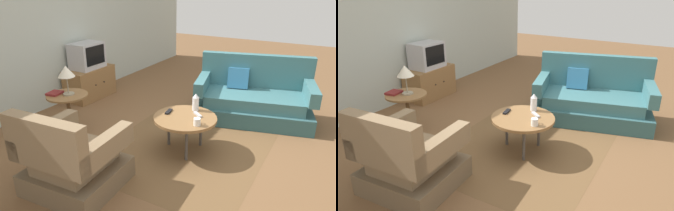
{
  "view_description": "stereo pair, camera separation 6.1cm",
  "coord_description": "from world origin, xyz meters",
  "views": [
    {
      "loc": [
        -3.26,
        -1.65,
        2.02
      ],
      "look_at": [
        -0.12,
        0.15,
        0.55
      ],
      "focal_mm": 33.5,
      "sensor_mm": 36.0,
      "label": 1
    },
    {
      "loc": [
        -3.23,
        -1.7,
        2.02
      ],
      "look_at": [
        -0.12,
        0.15,
        0.55
      ],
      "focal_mm": 33.5,
      "sensor_mm": 36.0,
      "label": 2
    }
  ],
  "objects": [
    {
      "name": "ground_plane",
      "position": [
        0.0,
        0.0,
        0.0
      ],
      "size": [
        16.0,
        16.0,
        0.0
      ],
      "primitive_type": "plane",
      "color": "brown"
    },
    {
      "name": "back_wall",
      "position": [
        0.0,
        2.59,
        1.35
      ],
      "size": [
        9.0,
        0.12,
        2.7
      ],
      "primitive_type": "cube",
      "color": "#B2BCB2",
      "rests_on": "ground"
    },
    {
      "name": "area_rug",
      "position": [
        -0.13,
        -0.1,
        0.0
      ],
      "size": [
        2.16,
        1.91,
        0.0
      ],
      "primitive_type": "cube",
      "color": "brown",
      "rests_on": "ground"
    },
    {
      "name": "armchair",
      "position": [
        -1.4,
        0.53,
        0.31
      ],
      "size": [
        0.91,
        0.93,
        0.91
      ],
      "rotation": [
        0.0,
        0.0,
        -1.5
      ],
      "color": "brown",
      "rests_on": "ground"
    },
    {
      "name": "couch",
      "position": [
        1.28,
        -0.55,
        0.3
      ],
      "size": [
        1.26,
        1.86,
        0.94
      ],
      "rotation": [
        0.0,
        0.0,
        1.82
      ],
      "color": "#325C60",
      "rests_on": "ground"
    },
    {
      "name": "coffee_table",
      "position": [
        -0.13,
        -0.1,
        0.42
      ],
      "size": [
        0.78,
        0.78,
        0.46
      ],
      "color": "olive",
      "rests_on": "ground"
    },
    {
      "name": "side_table",
      "position": [
        -0.5,
        1.51,
        0.42
      ],
      "size": [
        0.55,
        0.55,
        0.57
      ],
      "color": "olive",
      "rests_on": "ground"
    },
    {
      "name": "tv_stand",
      "position": [
        0.73,
        2.26,
        0.28
      ],
      "size": [
        0.9,
        0.48,
        0.55
      ],
      "color": "olive",
      "rests_on": "ground"
    },
    {
      "name": "television",
      "position": [
        0.73,
        2.27,
        0.77
      ],
      "size": [
        0.56,
        0.4,
        0.45
      ],
      "color": "#B7B7BC",
      "rests_on": "tv_stand"
    },
    {
      "name": "table_lamp",
      "position": [
        -0.48,
        1.49,
        0.88
      ],
      "size": [
        0.22,
        0.22,
        0.4
      ],
      "color": "#9E937A",
      "rests_on": "side_table"
    },
    {
      "name": "vase",
      "position": [
        0.12,
        -0.11,
        0.56
      ],
      "size": [
        0.08,
        0.08,
        0.23
      ],
      "color": "white",
      "rests_on": "coffee_table"
    },
    {
      "name": "mug",
      "position": [
        -0.27,
        -0.32,
        0.5
      ],
      "size": [
        0.13,
        0.08,
        0.09
      ],
      "color": "white",
      "rests_on": "coffee_table"
    },
    {
      "name": "tv_remote_dark",
      "position": [
        -0.11,
        0.15,
        0.47
      ],
      "size": [
        0.17,
        0.08,
        0.02
      ],
      "rotation": [
        0.0,
        0.0,
        3.31
      ],
      "color": "black",
      "rests_on": "coffee_table"
    },
    {
      "name": "tv_remote_silver",
      "position": [
        -0.01,
        -0.21,
        0.47
      ],
      "size": [
        0.14,
        0.16,
        0.02
      ],
      "rotation": [
        0.0,
        0.0,
        0.89
      ],
      "color": "#B2B2B7",
      "rests_on": "coffee_table"
    },
    {
      "name": "book",
      "position": [
        -0.57,
        1.66,
        0.59
      ],
      "size": [
        0.22,
        0.19,
        0.03
      ],
      "rotation": [
        0.0,
        0.0,
        0.17
      ],
      "color": "maroon",
      "rests_on": "side_table"
    }
  ]
}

